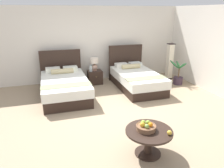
{
  "coord_description": "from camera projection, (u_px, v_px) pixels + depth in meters",
  "views": [
    {
      "loc": [
        -1.53,
        -4.57,
        2.37
      ],
      "look_at": [
        -0.0,
        0.42,
        0.58
      ],
      "focal_mm": 34.43,
      "sensor_mm": 36.0,
      "label": 1
    }
  ],
  "objects": [
    {
      "name": "floor_lamp_corner",
      "position": [
        170.0,
        61.0,
        7.7
      ],
      "size": [
        0.22,
        0.22,
        1.28
      ],
      "color": "black",
      "rests_on": "ground"
    },
    {
      "name": "nightstand",
      "position": [
        95.0,
        77.0,
        7.28
      ],
      "size": [
        0.47,
        0.42,
        0.45
      ],
      "color": "#2E2019",
      "rests_on": "ground"
    },
    {
      "name": "potted_palm",
      "position": [
        178.0,
        77.0,
        7.22
      ],
      "size": [
        0.5,
        0.51,
        0.81
      ],
      "color": "#3E2E3C",
      "rests_on": "ground"
    },
    {
      "name": "bed_near_window",
      "position": [
        65.0,
        86.0,
        6.25
      ],
      "size": [
        1.31,
        2.23,
        1.17
      ],
      "color": "#2E2019",
      "rests_on": "ground"
    },
    {
      "name": "loose_apple",
      "position": [
        169.0,
        133.0,
        3.46
      ],
      "size": [
        0.08,
        0.08,
        0.08
      ],
      "color": "gold",
      "rests_on": "coffee_table"
    },
    {
      "name": "vase",
      "position": [
        91.0,
        68.0,
        7.1
      ],
      "size": [
        0.1,
        0.1,
        0.2
      ],
      "color": "silver",
      "rests_on": "nightstand"
    },
    {
      "name": "bed_near_corner",
      "position": [
        136.0,
        79.0,
        6.87
      ],
      "size": [
        1.22,
        2.16,
        1.23
      ],
      "color": "#2E2019",
      "rests_on": "ground"
    },
    {
      "name": "wall_back",
      "position": [
        92.0,
        44.0,
        7.46
      ],
      "size": [
        10.0,
        0.12,
        2.52
      ],
      "primitive_type": "cube",
      "color": "silver",
      "rests_on": "ground"
    },
    {
      "name": "coffee_table",
      "position": [
        149.0,
        137.0,
        3.65
      ],
      "size": [
        0.8,
        0.8,
        0.46
      ],
      "color": "#2E2019",
      "rests_on": "ground"
    },
    {
      "name": "ground_plane",
      "position": [
        117.0,
        112.0,
        5.33
      ],
      "size": [
        10.0,
        9.23,
        0.02
      ],
      "primitive_type": "cube",
      "color": "#9C8669"
    },
    {
      "name": "fruit_bowl",
      "position": [
        146.0,
        127.0,
        3.6
      ],
      "size": [
        0.34,
        0.34,
        0.16
      ],
      "color": "brown",
      "rests_on": "coffee_table"
    },
    {
      "name": "wall_side_right",
      "position": [
        219.0,
        51.0,
        6.16
      ],
      "size": [
        0.12,
        4.83,
        2.52
      ],
      "primitive_type": "cube",
      "color": "silver",
      "rests_on": "ground"
    },
    {
      "name": "table_lamp",
      "position": [
        94.0,
        63.0,
        7.14
      ],
      "size": [
        0.27,
        0.27,
        0.43
      ],
      "color": "tan",
      "rests_on": "nightstand"
    }
  ]
}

